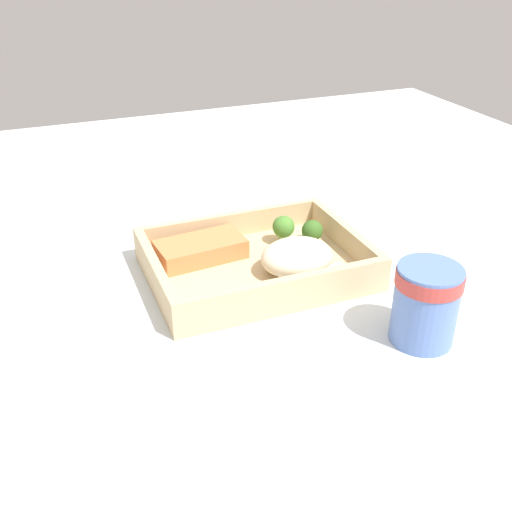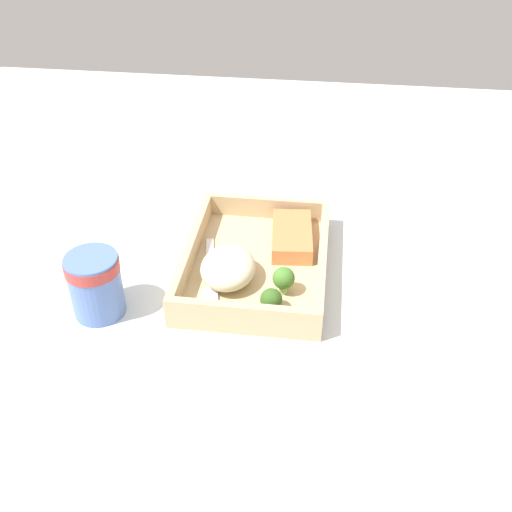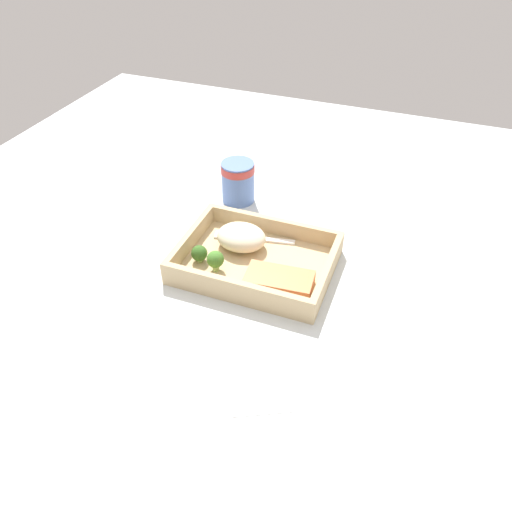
% 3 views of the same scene
% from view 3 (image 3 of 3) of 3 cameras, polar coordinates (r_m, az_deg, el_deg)
% --- Properties ---
extents(ground_plane, '(1.60, 1.60, 0.02)m').
position_cam_3_polar(ground_plane, '(0.93, 0.00, -1.76)').
color(ground_plane, silver).
extents(takeout_tray, '(0.28, 0.21, 0.01)m').
position_cam_3_polar(takeout_tray, '(0.92, 0.00, -1.01)').
color(takeout_tray, tan).
rests_on(takeout_tray, ground_plane).
extents(tray_rim, '(0.28, 0.21, 0.03)m').
position_cam_3_polar(tray_rim, '(0.91, 0.00, 0.12)').
color(tray_rim, tan).
rests_on(tray_rim, takeout_tray).
extents(salmon_fillet, '(0.12, 0.07, 0.03)m').
position_cam_3_polar(salmon_fillet, '(0.86, 2.65, -2.91)').
color(salmon_fillet, '#D87644').
rests_on(salmon_fillet, takeout_tray).
extents(mashed_potatoes, '(0.09, 0.08, 0.04)m').
position_cam_3_polar(mashed_potatoes, '(0.94, -1.69, 2.17)').
color(mashed_potatoes, beige).
rests_on(mashed_potatoes, takeout_tray).
extents(broccoli_floret_1, '(0.03, 0.03, 0.03)m').
position_cam_3_polar(broccoli_floret_1, '(0.92, -6.50, 0.29)').
color(broccoli_floret_1, '#8BAB66').
rests_on(broccoli_floret_1, takeout_tray).
extents(broccoli_floret_2, '(0.03, 0.03, 0.04)m').
position_cam_3_polar(broccoli_floret_2, '(0.89, -4.67, -0.44)').
color(broccoli_floret_2, '#89AE5E').
rests_on(broccoli_floret_2, takeout_tray).
extents(fork, '(0.16, 0.05, 0.00)m').
position_cam_3_polar(fork, '(0.97, -0.79, 2.09)').
color(fork, white).
rests_on(fork, takeout_tray).
extents(paper_cup, '(0.07, 0.07, 0.09)m').
position_cam_3_polar(paper_cup, '(1.09, -2.08, 8.69)').
color(paper_cup, '#5271B1').
rests_on(paper_cup, ground_plane).
extents(receipt_slip, '(0.15, 0.16, 0.00)m').
position_cam_3_polar(receipt_slip, '(0.76, 0.09, -13.50)').
color(receipt_slip, white).
rests_on(receipt_slip, ground_plane).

